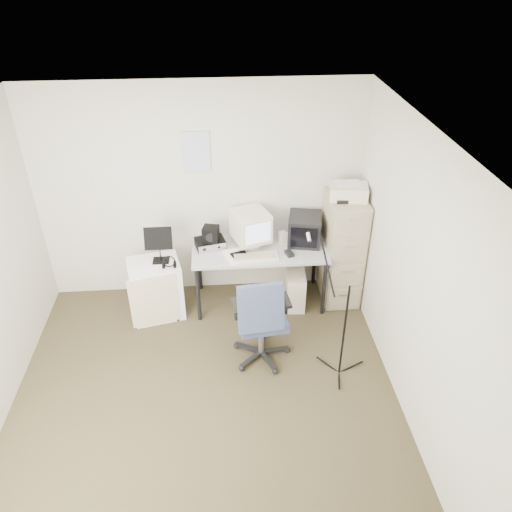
{
  "coord_description": "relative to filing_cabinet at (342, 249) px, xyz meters",
  "views": [
    {
      "loc": [
        0.21,
        -3.26,
        3.67
      ],
      "look_at": [
        0.55,
        0.95,
        0.95
      ],
      "focal_mm": 35.0,
      "sensor_mm": 36.0,
      "label": 1
    }
  ],
  "objects": [
    {
      "name": "crt_tv",
      "position": [
        -0.43,
        0.07,
        0.24
      ],
      "size": [
        0.43,
        0.44,
        0.33
      ],
      "primitive_type": "cube",
      "rotation": [
        0.0,
        0.0,
        -0.2
      ],
      "color": "black",
      "rests_on": "desk"
    },
    {
      "name": "wall_right",
      "position": [
        0.22,
        -1.48,
        0.6
      ],
      "size": [
        0.02,
        3.6,
        2.5
      ],
      "primitive_type": "cube",
      "color": "beige",
      "rests_on": "ground"
    },
    {
      "name": "pc_tower",
      "position": [
        -0.54,
        -0.09,
        -0.43
      ],
      "size": [
        0.25,
        0.49,
        0.44
      ],
      "primitive_type": "cube",
      "rotation": [
        0.0,
        0.0,
        -0.07
      ],
      "color": "silver",
      "rests_on": "floor"
    },
    {
      "name": "keyboard",
      "position": [
        -1.02,
        -0.23,
        0.09
      ],
      "size": [
        0.5,
        0.19,
        0.03
      ],
      "primitive_type": "cube",
      "rotation": [
        0.0,
        0.0,
        0.03
      ],
      "color": "silver",
      "rests_on": "desk"
    },
    {
      "name": "wall_back",
      "position": [
        -1.58,
        0.32,
        0.6
      ],
      "size": [
        3.6,
        0.02,
        2.5
      ],
      "primitive_type": "cube",
      "color": "beige",
      "rests_on": "ground"
    },
    {
      "name": "side_cart",
      "position": [
        -2.12,
        -0.17,
        -0.31
      ],
      "size": [
        0.63,
        0.55,
        0.68
      ],
      "primitive_type": "cube",
      "rotation": [
        0.0,
        0.0,
        0.22
      ],
      "color": "white",
      "rests_on": "floor"
    },
    {
      "name": "filing_cabinet",
      "position": [
        0.0,
        0.0,
        0.0
      ],
      "size": [
        0.4,
        0.6,
        1.3
      ],
      "primitive_type": "cube",
      "color": "gray",
      "rests_on": "floor"
    },
    {
      "name": "office_chair",
      "position": [
        -1.01,
        -0.97,
        -0.13
      ],
      "size": [
        0.67,
        0.67,
        1.05
      ],
      "primitive_type": "cube",
      "rotation": [
        0.0,
        0.0,
        0.11
      ],
      "color": "#36415B",
      "rests_on": "floor"
    },
    {
      "name": "desk",
      "position": [
        -0.95,
        -0.03,
        -0.29
      ],
      "size": [
        1.5,
        0.7,
        0.73
      ],
      "primitive_type": "cube",
      "color": "#ACACAC",
      "rests_on": "floor"
    },
    {
      "name": "wall_calendar",
      "position": [
        -1.6,
        0.31,
        1.1
      ],
      "size": [
        0.3,
        0.02,
        0.44
      ],
      "primitive_type": "cube",
      "color": "white",
      "rests_on": "wall_back"
    },
    {
      "name": "crt_monitor",
      "position": [
        -1.04,
        0.06,
        0.28
      ],
      "size": [
        0.47,
        0.48,
        0.41
      ],
      "primitive_type": "cube",
      "rotation": [
        0.0,
        0.0,
        0.33
      ],
      "color": "silver",
      "rests_on": "desk"
    },
    {
      "name": "radio_speaker",
      "position": [
        -1.48,
        0.03,
        0.25
      ],
      "size": [
        0.2,
        0.19,
        0.17
      ],
      "primitive_type": "cube",
      "rotation": [
        0.0,
        0.0,
        -0.23
      ],
      "color": "black",
      "rests_on": "radio_receiver"
    },
    {
      "name": "wall_front",
      "position": [
        -1.58,
        -3.28,
        0.6
      ],
      "size": [
        3.6,
        0.02,
        2.5
      ],
      "primitive_type": "cube",
      "color": "beige",
      "rests_on": "ground"
    },
    {
      "name": "music_stand",
      "position": [
        -2.04,
        -0.13,
        0.25
      ],
      "size": [
        0.32,
        0.2,
        0.43
      ],
      "primitive_type": "cube",
      "rotation": [
        0.0,
        0.0,
        -0.17
      ],
      "color": "black",
      "rests_on": "side_cart"
    },
    {
      "name": "mouse",
      "position": [
        -0.64,
        -0.19,
        0.1
      ],
      "size": [
        0.1,
        0.14,
        0.04
      ],
      "primitive_type": "cube",
      "rotation": [
        0.0,
        0.0,
        0.29
      ],
      "color": "black",
      "rests_on": "desk"
    },
    {
      "name": "desk_speaker",
      "position": [
        -0.68,
        0.05,
        0.15
      ],
      "size": [
        0.1,
        0.1,
        0.14
      ],
      "primitive_type": "cube",
      "rotation": [
        0.0,
        0.0,
        0.38
      ],
      "color": "beige",
      "rests_on": "desk"
    },
    {
      "name": "headphones",
      "position": [
        -1.94,
        -0.27,
        0.08
      ],
      "size": [
        0.16,
        0.16,
        0.03
      ],
      "primitive_type": "torus",
      "rotation": [
        0.0,
        0.0,
        -0.01
      ],
      "color": "black",
      "rests_on": "side_cart"
    },
    {
      "name": "radio_receiver",
      "position": [
        -1.5,
        0.05,
        0.13
      ],
      "size": [
        0.36,
        0.29,
        0.09
      ],
      "primitive_type": "cube",
      "rotation": [
        0.0,
        0.0,
        0.23
      ],
      "color": "black",
      "rests_on": "desk"
    },
    {
      "name": "papers",
      "position": [
        -1.22,
        -0.19,
        0.09
      ],
      "size": [
        0.3,
        0.34,
        0.02
      ],
      "primitive_type": "cube",
      "rotation": [
        0.0,
        0.0,
        0.34
      ],
      "color": "white",
      "rests_on": "desk"
    },
    {
      "name": "floor",
      "position": [
        -1.58,
        -1.48,
        -0.66
      ],
      "size": [
        3.6,
        3.6,
        0.01
      ],
      "primitive_type": "cube",
      "color": "#34301B",
      "rests_on": "ground"
    },
    {
      "name": "ceiling",
      "position": [
        -1.58,
        -1.48,
        1.85
      ],
      "size": [
        3.6,
        3.6,
        0.01
      ],
      "primitive_type": "cube",
      "color": "white",
      "rests_on": "ground"
    },
    {
      "name": "printer",
      "position": [
        0.0,
        -0.01,
        0.73
      ],
      "size": [
        0.44,
        0.34,
        0.15
      ],
      "primitive_type": "cube",
      "rotation": [
        0.0,
        0.0,
        -0.19
      ],
      "color": "silver",
      "rests_on": "filing_cabinet"
    },
    {
      "name": "mic_stand",
      "position": [
        -0.26,
        -1.26,
        0.04
      ],
      "size": [
        0.02,
        0.02,
        1.39
      ],
      "primitive_type": "cylinder",
      "rotation": [
        0.0,
        0.0,
        1.65
      ],
      "color": "black",
      "rests_on": "floor"
    }
  ]
}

